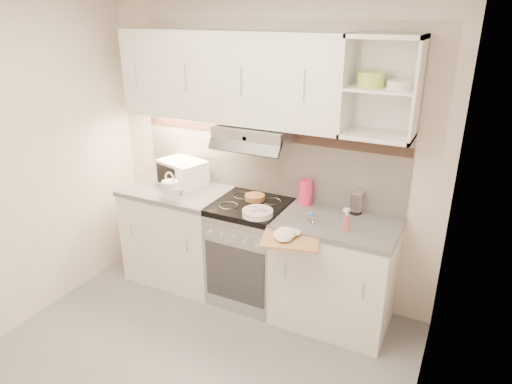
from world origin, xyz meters
TOP-DOWN VIEW (x-y plane):
  - ground at (0.00, 0.00)m, footprint 3.00×3.00m
  - room_shell at (0.00, 0.37)m, footprint 3.04×2.84m
  - base_cabinet_left at (-0.75, 1.10)m, footprint 0.90×0.60m
  - worktop_left at (-0.75, 1.10)m, footprint 0.92×0.62m
  - base_cabinet_right at (0.75, 1.10)m, footprint 0.90×0.60m
  - worktop_right at (0.75, 1.10)m, footprint 0.92×0.62m
  - electric_range at (0.00, 1.10)m, footprint 0.60×0.60m
  - microwave at (-0.76, 1.22)m, footprint 0.48×0.41m
  - watering_can at (-0.66, 0.91)m, footprint 0.27×0.14m
  - plate_stack at (0.15, 0.92)m, footprint 0.24×0.24m
  - bread_loaf at (-0.01, 1.19)m, footprint 0.17×0.17m
  - pink_pitcher at (0.40, 1.30)m, footprint 0.11×0.11m
  - glass_jar at (0.83, 1.30)m, footprint 0.10×0.10m
  - spice_jar at (0.56, 0.99)m, footprint 0.05×0.05m
  - spray_bottle at (0.84, 0.98)m, footprint 0.07×0.07m
  - cutting_board at (0.51, 0.74)m, footprint 0.48×0.45m
  - dish_towel at (0.54, 0.71)m, footprint 0.28×0.24m

SIDE VIEW (x-z plane):
  - ground at x=0.00m, z-range 0.00..0.00m
  - base_cabinet_left at x=-0.75m, z-range 0.00..0.86m
  - base_cabinet_right at x=0.75m, z-range 0.00..0.86m
  - electric_range at x=0.00m, z-range 0.00..0.90m
  - cutting_board at x=0.51m, z-range 0.86..0.88m
  - worktop_left at x=-0.75m, z-range 0.86..0.90m
  - worktop_right at x=0.75m, z-range 0.86..0.90m
  - dish_towel at x=0.54m, z-range 0.88..0.96m
  - bread_loaf at x=-0.01m, z-range 0.90..0.94m
  - plate_stack at x=0.15m, z-range 0.90..0.95m
  - spice_jar at x=0.56m, z-range 0.90..0.98m
  - spray_bottle at x=0.84m, z-range 0.88..1.07m
  - watering_can at x=-0.66m, z-range 0.87..1.10m
  - glass_jar at x=0.83m, z-range 0.90..1.09m
  - pink_pitcher at x=0.40m, z-range 0.90..1.11m
  - microwave at x=-0.76m, z-range 0.90..1.13m
  - room_shell at x=0.00m, z-range 0.37..2.89m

